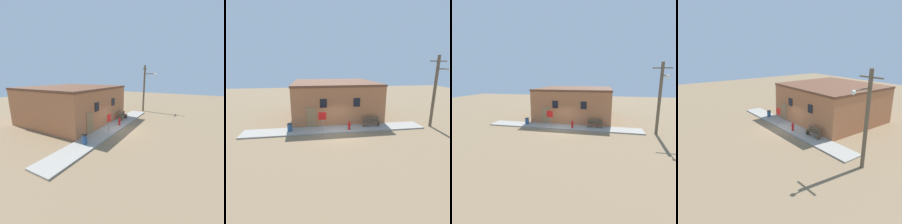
# 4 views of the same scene
# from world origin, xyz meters

# --- Properties ---
(ground_plane) EXTENTS (80.00, 80.00, 0.00)m
(ground_plane) POSITION_xyz_m (0.00, 0.00, 0.00)
(ground_plane) COLOR #846B4C
(sidewalk) EXTENTS (18.11, 2.11, 0.12)m
(sidewalk) POSITION_xyz_m (0.00, 1.05, 0.06)
(sidewalk) COLOR #9E998E
(sidewalk) RESTS_ON ground
(brick_building) EXTENTS (10.18, 9.95, 4.39)m
(brick_building) POSITION_xyz_m (0.58, 7.01, 2.19)
(brick_building) COLOR #B26B42
(brick_building) RESTS_ON ground
(fire_hydrant) EXTENTS (0.47, 0.22, 0.88)m
(fire_hydrant) POSITION_xyz_m (1.24, 0.65, 0.56)
(fire_hydrant) COLOR red
(fire_hydrant) RESTS_ON sidewalk
(stop_sign) EXTENTS (0.74, 0.06, 1.92)m
(stop_sign) POSITION_xyz_m (-1.42, 0.52, 1.47)
(stop_sign) COLOR gray
(stop_sign) RESTS_ON sidewalk
(bench) EXTENTS (1.71, 0.44, 0.95)m
(bench) POSITION_xyz_m (3.76, 1.39, 0.60)
(bench) COLOR brown
(bench) RESTS_ON sidewalk
(trash_bin) EXTENTS (0.48, 0.48, 0.78)m
(trash_bin) POSITION_xyz_m (-4.57, 1.09, 0.52)
(trash_bin) COLOR #2D517F
(trash_bin) RESTS_ON sidewalk
(utility_pole) EXTENTS (1.80, 2.02, 7.33)m
(utility_pole) POSITION_xyz_m (10.14, 0.52, 3.91)
(utility_pole) COLOR brown
(utility_pole) RESTS_ON ground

